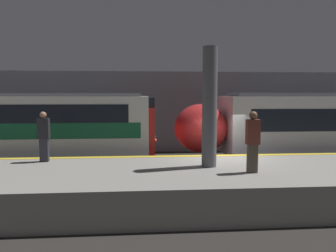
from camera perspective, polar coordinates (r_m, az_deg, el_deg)
ground_plane at (r=12.97m, az=9.37°, el=-9.46°), size 120.00×120.00×0.00m
platform at (r=10.75m, az=12.35°, el=-9.81°), size 40.00×4.49×1.04m
station_rear_barrier at (r=19.21m, az=4.59°, el=2.47°), size 50.00×0.15×4.66m
support_pillar_near at (r=10.44m, az=7.26°, el=3.25°), size 0.47×0.47×3.79m
person_waiting at (r=11.97m, az=-20.82°, el=-1.51°), size 0.38×0.24×1.72m
person_walking at (r=9.92m, az=14.54°, el=-2.38°), size 0.38×0.24×1.81m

